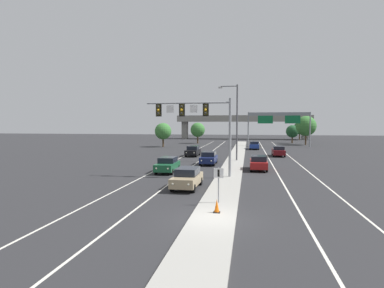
% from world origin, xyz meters
% --- Properties ---
extents(ground_plane, '(260.00, 260.00, 0.00)m').
position_xyz_m(ground_plane, '(0.00, 0.00, 0.00)').
color(ground_plane, '#28282B').
extents(median_island, '(2.40, 110.00, 0.15)m').
position_xyz_m(median_island, '(0.00, 18.00, 0.07)').
color(median_island, '#9E9B93').
rests_on(median_island, ground).
extents(lane_stripe_oncoming_center, '(0.14, 100.00, 0.01)m').
position_xyz_m(lane_stripe_oncoming_center, '(-4.70, 25.00, 0.00)').
color(lane_stripe_oncoming_center, silver).
rests_on(lane_stripe_oncoming_center, ground).
extents(lane_stripe_receding_center, '(0.14, 100.00, 0.01)m').
position_xyz_m(lane_stripe_receding_center, '(4.70, 25.00, 0.00)').
color(lane_stripe_receding_center, silver).
rests_on(lane_stripe_receding_center, ground).
extents(edge_stripe_left, '(0.14, 100.00, 0.01)m').
position_xyz_m(edge_stripe_left, '(-8.00, 25.00, 0.00)').
color(edge_stripe_left, silver).
rests_on(edge_stripe_left, ground).
extents(edge_stripe_right, '(0.14, 100.00, 0.01)m').
position_xyz_m(edge_stripe_right, '(8.00, 25.00, 0.00)').
color(edge_stripe_right, silver).
rests_on(edge_stripe_right, ground).
extents(overhead_signal_mast, '(8.01, 0.44, 7.20)m').
position_xyz_m(overhead_signal_mast, '(-2.72, 13.34, 5.52)').
color(overhead_signal_mast, gray).
rests_on(overhead_signal_mast, median_island).
extents(median_sign_post, '(0.60, 0.10, 2.20)m').
position_xyz_m(median_sign_post, '(-0.00, 3.19, 1.59)').
color(median_sign_post, gray).
rests_on(median_sign_post, median_island).
extents(street_lamp_median, '(2.58, 0.28, 10.00)m').
position_xyz_m(street_lamp_median, '(0.04, 26.80, 5.79)').
color(street_lamp_median, '#4C4C51').
rests_on(street_lamp_median, median_island).
extents(car_oncoming_tan, '(1.91, 4.51, 1.58)m').
position_xyz_m(car_oncoming_tan, '(-2.89, 8.05, 0.82)').
color(car_oncoming_tan, tan).
rests_on(car_oncoming_tan, ground).
extents(car_oncoming_green, '(1.85, 4.48, 1.58)m').
position_xyz_m(car_oncoming_green, '(-6.39, 15.67, 0.82)').
color(car_oncoming_green, '#195633').
rests_on(car_oncoming_green, ground).
extents(car_oncoming_navy, '(1.82, 4.47, 1.58)m').
position_xyz_m(car_oncoming_navy, '(-3.01, 22.86, 0.82)').
color(car_oncoming_navy, '#141E4C').
rests_on(car_oncoming_navy, ground).
extents(car_oncoming_black, '(1.86, 4.49, 1.58)m').
position_xyz_m(car_oncoming_black, '(-6.67, 32.67, 0.82)').
color(car_oncoming_black, black).
rests_on(car_oncoming_black, ground).
extents(car_receding_red, '(1.82, 4.47, 1.58)m').
position_xyz_m(car_receding_red, '(2.88, 19.00, 0.82)').
color(car_receding_red, maroon).
rests_on(car_receding_red, ground).
extents(car_receding_darkred, '(1.85, 4.48, 1.58)m').
position_xyz_m(car_receding_darkred, '(6.33, 34.69, 0.82)').
color(car_receding_darkred, '#5B0F14').
rests_on(car_receding_darkred, ground).
extents(car_receding_blue, '(1.92, 4.51, 1.58)m').
position_xyz_m(car_receding_blue, '(2.93, 47.77, 0.82)').
color(car_receding_blue, navy).
rests_on(car_receding_blue, ground).
extents(traffic_cone_median_nose, '(0.36, 0.36, 0.74)m').
position_xyz_m(traffic_cone_median_nose, '(0.11, 0.98, 0.51)').
color(traffic_cone_median_nose, black).
rests_on(traffic_cone_median_nose, median_island).
extents(highway_sign_gantry, '(13.28, 0.42, 7.50)m').
position_xyz_m(highway_sign_gantry, '(8.20, 55.94, 6.16)').
color(highway_sign_gantry, gray).
rests_on(highway_sign_gantry, ground).
extents(overpass_bridge, '(42.40, 6.40, 7.65)m').
position_xyz_m(overpass_bridge, '(0.00, 89.64, 5.78)').
color(overpass_bridge, gray).
rests_on(overpass_bridge, ground).
extents(tree_far_left_b, '(3.64, 3.64, 5.27)m').
position_xyz_m(tree_far_left_b, '(-10.92, 64.57, 3.44)').
color(tree_far_left_b, '#4C3823').
rests_on(tree_far_left_b, ground).
extents(tree_far_left_a, '(3.57, 3.57, 5.16)m').
position_xyz_m(tree_far_left_a, '(-16.35, 51.09, 3.36)').
color(tree_far_left_a, '#4C3823').
rests_on(tree_far_left_a, ground).
extents(tree_far_right_c, '(3.78, 3.78, 5.47)m').
position_xyz_m(tree_far_right_c, '(17.07, 86.28, 3.57)').
color(tree_far_right_c, '#4C3823').
rests_on(tree_far_right_c, ground).
extents(tree_far_right_b, '(4.72, 4.72, 6.84)m').
position_xyz_m(tree_far_right_b, '(15.01, 62.96, 4.46)').
color(tree_far_right_b, '#4C3823').
rests_on(tree_far_right_b, ground).
extents(tree_far_right_a, '(3.21, 3.21, 4.64)m').
position_xyz_m(tree_far_right_a, '(12.81, 69.56, 3.02)').
color(tree_far_right_a, '#4C3823').
rests_on(tree_far_right_a, ground).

